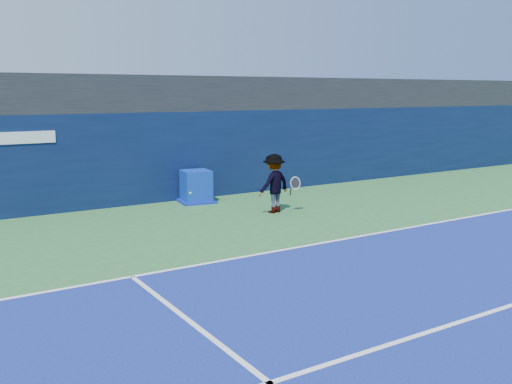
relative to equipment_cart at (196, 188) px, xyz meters
The scene contains 8 objects.
ground 9.45m from the equipment_cart, 87.53° to the right, with size 80.00×80.00×0.00m, color #306B34.
baseline 6.45m from the equipment_cart, 86.38° to the right, with size 24.00×0.10×0.01m, color white.
service_line 11.44m from the equipment_cart, 87.96° to the right, with size 24.00×0.10×0.01m, color white.
stadium_band 3.76m from the equipment_cart, 78.93° to the left, with size 36.00×3.00×1.20m, color black.
back_wall_assembly 1.53m from the equipment_cart, 69.50° to the left, with size 36.00×1.03×3.00m.
equipment_cart is the anchor object (origin of this frame).
tennis_player 3.08m from the equipment_cart, 65.12° to the right, with size 1.39×0.90×1.80m.
tennis_ball 4.21m from the equipment_cart, 118.14° to the right, with size 0.06×0.06×0.06m.
Camera 1 is at (-8.71, -7.59, 3.66)m, focal length 40.00 mm.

